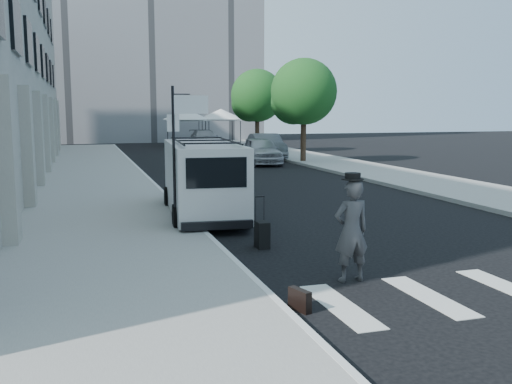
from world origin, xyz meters
TOP-DOWN VIEW (x-y plane):
  - ground at (0.00, 0.00)m, footprint 120.00×120.00m
  - sidewalk_left at (-4.25, 16.00)m, footprint 4.50×48.00m
  - sidewalk_right at (9.00, 20.00)m, footprint 4.00×56.00m
  - building_far at (2.00, 50.00)m, footprint 22.00×12.00m
  - sign_pole at (-2.36, 3.20)m, footprint 1.03×0.07m
  - tree_near at (7.50, 20.15)m, footprint 3.80×3.83m
  - tree_far at (7.50, 29.15)m, footprint 3.80×3.83m
  - tent_left at (4.00, 38.00)m, footprint 4.00×4.00m
  - tent_right at (7.20, 38.50)m, footprint 4.00×4.00m
  - businessman at (-0.24, -1.83)m, footprint 0.69×0.47m
  - briefcase at (-1.68, -3.00)m, footprint 0.25×0.46m
  - suitcase at (-1.00, 1.03)m, footprint 0.26×0.41m
  - cargo_van at (-1.48, 5.12)m, footprint 2.34×5.77m
  - parked_car_a at (5.08, 20.22)m, footprint 2.25×4.71m
  - parked_car_b at (6.48, 23.55)m, footprint 2.09×4.97m
  - parked_car_c at (5.00, 35.24)m, footprint 2.27×5.18m

SIDE VIEW (x-z plane):
  - ground at x=0.00m, z-range 0.00..0.00m
  - sidewalk_left at x=-4.25m, z-range 0.00..0.15m
  - sidewalk_right at x=9.00m, z-range 0.00..0.15m
  - briefcase at x=-1.68m, z-range 0.00..0.34m
  - suitcase at x=-1.00m, z-range -0.27..0.88m
  - parked_car_c at x=5.00m, z-range 0.00..1.48m
  - parked_car_a at x=5.08m, z-range 0.00..1.55m
  - parked_car_b at x=6.48m, z-range 0.00..1.60m
  - businessman at x=-0.24m, z-range 0.00..1.85m
  - cargo_van at x=-1.48m, z-range 0.05..2.19m
  - sign_pole at x=-2.36m, z-range 0.90..4.40m
  - tent_left at x=4.00m, z-range 1.11..4.31m
  - tent_right at x=7.20m, z-range 1.11..4.31m
  - tree_near at x=7.50m, z-range 0.96..6.99m
  - tree_far at x=7.50m, z-range 0.96..6.99m
  - building_far at x=2.00m, z-range 0.00..25.00m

